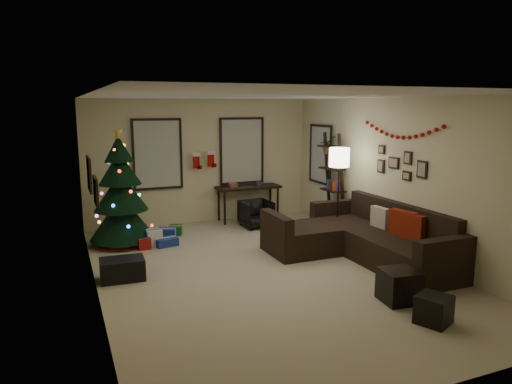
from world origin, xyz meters
TOP-DOWN VIEW (x-y plane):
  - floor at (0.00, 0.00)m, footprint 7.00×7.00m
  - ceiling at (0.00, 0.00)m, footprint 7.00×7.00m
  - wall_back at (0.00, 3.50)m, footprint 5.00×0.00m
  - wall_front at (0.00, -3.50)m, footprint 5.00×0.00m
  - wall_left at (-2.50, 0.00)m, footprint 0.00×7.00m
  - wall_right at (2.50, 0.00)m, footprint 0.00×7.00m
  - window_back_left at (-0.95, 3.47)m, footprint 1.05×0.06m
  - window_back_right at (0.95, 3.47)m, footprint 1.05×0.06m
  - window_right_wall at (2.47, 2.55)m, footprint 0.06×0.90m
  - christmas_tree at (-1.86, 2.36)m, footprint 1.19×1.19m
  - presents at (-1.29, 2.17)m, footprint 1.43×1.01m
  - sofa at (1.80, -0.01)m, footprint 2.14×3.08m
  - pillow_red_a at (2.21, -0.73)m, footprint 0.22×0.48m
  - pillow_red_b at (2.21, -0.55)m, footprint 0.24×0.51m
  - pillow_cream at (2.21, 0.06)m, footprint 0.13×0.39m
  - ottoman_near at (1.15, -1.77)m, footprint 0.51×0.51m
  - ottoman_far at (1.11, -2.44)m, footprint 0.48×0.48m
  - desk at (1.01, 3.22)m, footprint 1.44×0.52m
  - desk_chair at (0.93, 2.57)m, footprint 0.59×0.55m
  - bookshelf at (2.30, 1.72)m, footprint 0.30×0.59m
  - potted_plant at (2.30, 1.99)m, footprint 0.57×0.56m
  - floor_lamp at (1.95, 1.00)m, footprint 0.38×0.38m
  - art_map at (-2.48, 0.69)m, footprint 0.04×0.60m
  - art_abstract at (-2.48, -0.48)m, footprint 0.04×0.45m
  - gallery at (2.48, -0.07)m, footprint 0.03×1.25m
  - garland at (2.45, -0.07)m, footprint 0.08×1.90m
  - stocking_left at (-0.14, 3.32)m, footprint 0.20×0.05m
  - stocking_right at (0.19, 3.33)m, footprint 0.20×0.05m
  - storage_bin at (-2.11, 0.47)m, footprint 0.66×0.46m

SIDE VIEW (x-z plane):
  - floor at x=0.00m, z-range 0.00..0.00m
  - presents at x=-1.29m, z-range -0.04..0.26m
  - storage_bin at x=-2.11m, z-range 0.00..0.32m
  - ottoman_far at x=1.11m, z-range 0.00..0.34m
  - ottoman_near at x=1.15m, z-range 0.00..0.43m
  - desk_chair at x=0.93m, z-range 0.00..0.58m
  - sofa at x=1.80m, z-range -0.16..0.77m
  - pillow_cream at x=2.21m, z-range 0.44..0.82m
  - pillow_red_a at x=2.21m, z-range 0.41..0.87m
  - pillow_red_b at x=2.21m, z-range 0.39..0.89m
  - desk at x=1.01m, z-range 0.30..1.08m
  - christmas_tree at x=-1.86m, z-range -0.19..2.02m
  - bookshelf at x=2.30m, z-range -0.03..1.99m
  - wall_left at x=-2.50m, z-range -2.15..4.85m
  - wall_right at x=2.50m, z-range -2.15..4.85m
  - wall_back at x=0.00m, z-range -1.15..3.85m
  - wall_front at x=0.00m, z-range -1.15..3.85m
  - stocking_left at x=-0.14m, z-range 1.22..1.58m
  - stocking_right at x=0.19m, z-range 1.24..1.60m
  - floor_lamp at x=1.95m, z-range 0.60..2.38m
  - window_right_wall at x=2.47m, z-range 0.85..2.15m
  - art_abstract at x=-2.48m, z-range 1.35..1.70m
  - window_back_left at x=-0.95m, z-range 0.80..2.30m
  - window_back_right at x=0.95m, z-range 0.80..2.30m
  - gallery at x=2.48m, z-range 1.30..1.84m
  - art_map at x=-2.48m, z-range 1.33..1.83m
  - potted_plant at x=2.30m, z-range 1.56..2.05m
  - garland at x=2.45m, z-range 2.00..2.30m
  - ceiling at x=0.00m, z-range 2.70..2.70m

